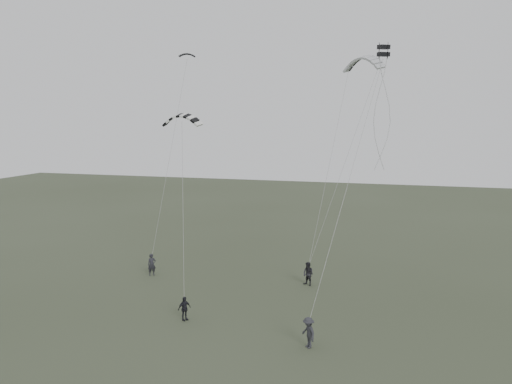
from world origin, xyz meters
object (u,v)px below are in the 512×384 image
(flyer_right, at_px, (308,274))
(kite_box, at_px, (383,51))
(flyer_far, at_px, (308,333))
(kite_dark_small, at_px, (187,54))
(flyer_center, at_px, (184,308))
(kite_striped, at_px, (182,115))
(flyer_left, at_px, (152,265))
(kite_pale_large, at_px, (363,57))

(flyer_right, relative_size, kite_box, 2.52)
(flyer_far, bearing_deg, kite_dark_small, -177.88)
(flyer_right, xyz_separation_m, flyer_far, (1.76, -10.17, -0.03))
(flyer_right, relative_size, flyer_far, 1.04)
(flyer_center, bearing_deg, kite_striped, 56.67)
(flyer_left, bearing_deg, kite_striped, -77.41)
(flyer_far, height_order, kite_dark_small, kite_dark_small)
(flyer_center, height_order, flyer_far, flyer_far)
(kite_pale_large, bearing_deg, flyer_right, -77.85)
(kite_dark_small, height_order, kite_striped, kite_dark_small)
(flyer_left, height_order, kite_pale_large, kite_pale_large)
(kite_pale_large, bearing_deg, flyer_center, -84.98)
(kite_striped, bearing_deg, flyer_left, 145.24)
(flyer_left, bearing_deg, kite_dark_small, 38.79)
(flyer_left, height_order, flyer_right, flyer_right)
(flyer_far, distance_m, kite_striped, 16.15)
(kite_box, bearing_deg, flyer_center, 178.59)
(kite_striped, distance_m, kite_box, 13.57)
(flyer_left, distance_m, kite_pale_large, 23.96)
(flyer_center, distance_m, kite_striped, 12.56)
(flyer_far, xyz_separation_m, kite_striped, (-9.63, 5.49, 11.74))
(kite_pale_large, height_order, kite_striped, kite_pale_large)
(flyer_far, bearing_deg, kite_striped, -159.79)
(flyer_far, relative_size, kite_dark_small, 1.25)
(flyer_right, bearing_deg, kite_dark_small, -171.95)
(flyer_left, relative_size, flyer_right, 0.99)
(flyer_right, distance_m, flyer_center, 10.59)
(kite_pale_large, xyz_separation_m, kite_box, (1.87, -9.80, -0.79))
(flyer_left, distance_m, flyer_right, 12.43)
(flyer_right, height_order, kite_striped, kite_striped)
(kite_dark_small, relative_size, kite_striped, 0.50)
(kite_dark_small, distance_m, kite_pale_large, 14.59)
(flyer_left, xyz_separation_m, kite_striped, (4.52, -3.73, 11.72))
(flyer_right, distance_m, kite_dark_small, 20.65)
(flyer_left, bearing_deg, flyer_center, -88.92)
(flyer_far, bearing_deg, kite_box, 116.29)
(flyer_left, relative_size, kite_pale_large, 0.46)
(flyer_right, relative_size, kite_striped, 0.64)
(kite_pale_large, xyz_separation_m, kite_striped, (-10.98, -11.65, -4.74))
(flyer_right, relative_size, kite_dark_small, 1.29)
(flyer_left, xyz_separation_m, flyer_right, (12.40, 0.95, 0.01))
(flyer_center, relative_size, kite_dark_small, 1.10)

